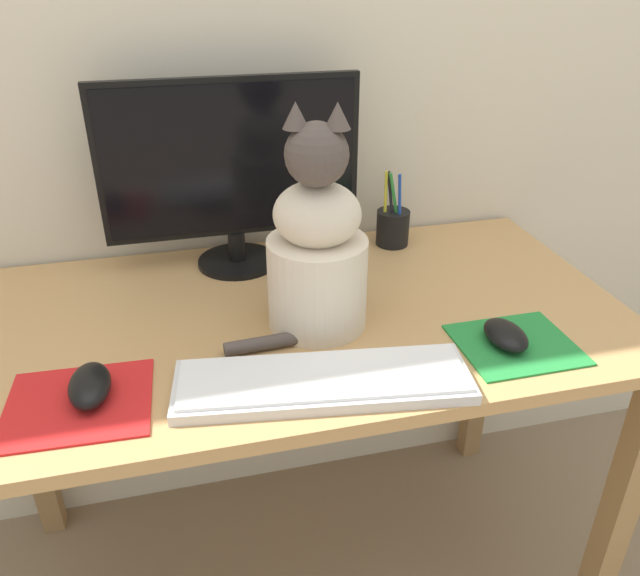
# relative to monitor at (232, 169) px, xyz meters

# --- Properties ---
(ground_plane) EXTENTS (12.00, 12.00, 0.00)m
(ground_plane) POSITION_rel_monitor_xyz_m (0.07, -0.23, -0.94)
(ground_plane) COLOR #847056
(desk) EXTENTS (1.25, 0.66, 0.73)m
(desk) POSITION_rel_monitor_xyz_m (0.07, -0.23, -0.32)
(desk) COLOR tan
(desk) RESTS_ON ground_plane
(monitor) EXTENTS (0.52, 0.17, 0.39)m
(monitor) POSITION_rel_monitor_xyz_m (0.00, 0.00, 0.00)
(monitor) COLOR black
(monitor) RESTS_ON desk
(keyboard) EXTENTS (0.47, 0.20, 0.02)m
(keyboard) POSITION_rel_monitor_xyz_m (0.07, -0.46, -0.20)
(keyboard) COLOR silver
(keyboard) RESTS_ON desk
(mousepad_left) EXTENTS (0.22, 0.19, 0.00)m
(mousepad_left) POSITION_rel_monitor_xyz_m (-0.29, -0.42, -0.21)
(mousepad_left) COLOR red
(mousepad_left) RESTS_ON desk
(mousepad_right) EXTENTS (0.20, 0.17, 0.00)m
(mousepad_right) POSITION_rel_monitor_xyz_m (0.42, -0.43, -0.21)
(mousepad_right) COLOR #238438
(mousepad_right) RESTS_ON desk
(computer_mouse_left) EXTENTS (0.06, 0.11, 0.04)m
(computer_mouse_left) POSITION_rel_monitor_xyz_m (-0.27, -0.40, -0.19)
(computer_mouse_left) COLOR black
(computer_mouse_left) RESTS_ON mousepad_left
(computer_mouse_right) EXTENTS (0.06, 0.10, 0.03)m
(computer_mouse_right) POSITION_rel_monitor_xyz_m (0.40, -0.42, -0.19)
(computer_mouse_right) COLOR black
(computer_mouse_right) RESTS_ON mousepad_right
(cat) EXTENTS (0.28, 0.22, 0.40)m
(cat) POSITION_rel_monitor_xyz_m (0.11, -0.28, -0.06)
(cat) COLOR beige
(cat) RESTS_ON desk
(pen_cup) EXTENTS (0.07, 0.07, 0.17)m
(pen_cup) POSITION_rel_monitor_xyz_m (0.36, 0.02, -0.17)
(pen_cup) COLOR black
(pen_cup) RESTS_ON desk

